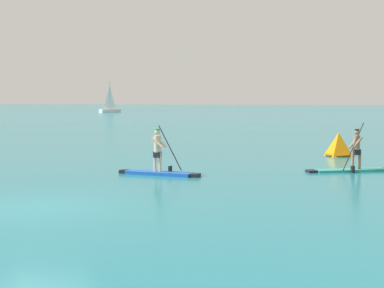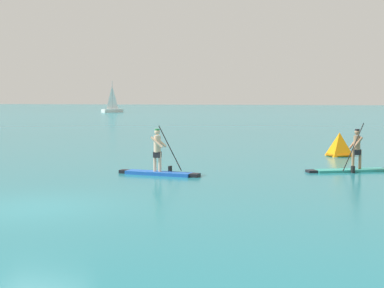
{
  "view_description": "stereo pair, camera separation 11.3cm",
  "coord_description": "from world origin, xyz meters",
  "px_view_note": "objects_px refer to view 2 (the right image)",
  "views": [
    {
      "loc": [
        7.61,
        -12.7,
        2.87
      ],
      "look_at": [
        2.16,
        7.96,
        1.08
      ],
      "focal_mm": 51.29,
      "sensor_mm": 36.0,
      "label": 1
    },
    {
      "loc": [
        7.72,
        -12.67,
        2.87
      ],
      "look_at": [
        2.16,
        7.96,
        1.08
      ],
      "focal_mm": 51.29,
      "sensor_mm": 36.0,
      "label": 2
    }
  ],
  "objects_px": {
    "paddleboarder_mid_center": "(159,165)",
    "race_marker_buoy": "(339,146)",
    "sailboat_left_horizon": "(112,108)",
    "paddleboarder_far_right": "(352,163)"
  },
  "relations": [
    {
      "from": "paddleboarder_far_right",
      "to": "sailboat_left_horizon",
      "type": "distance_m",
      "value": 91.48
    },
    {
      "from": "race_marker_buoy",
      "to": "sailboat_left_horizon",
      "type": "distance_m",
      "value": 86.17
    },
    {
      "from": "paddleboarder_mid_center",
      "to": "race_marker_buoy",
      "type": "relative_size",
      "value": 2.41
    },
    {
      "from": "paddleboarder_far_right",
      "to": "sailboat_left_horizon",
      "type": "height_order",
      "value": "sailboat_left_horizon"
    },
    {
      "from": "paddleboarder_far_right",
      "to": "race_marker_buoy",
      "type": "distance_m",
      "value": 5.86
    },
    {
      "from": "race_marker_buoy",
      "to": "sailboat_left_horizon",
      "type": "height_order",
      "value": "sailboat_left_horizon"
    },
    {
      "from": "paddleboarder_mid_center",
      "to": "race_marker_buoy",
      "type": "height_order",
      "value": "paddleboarder_mid_center"
    },
    {
      "from": "paddleboarder_mid_center",
      "to": "sailboat_left_horizon",
      "type": "xyz_separation_m",
      "value": [
        -37.57,
        82.75,
        0.48
      ]
    },
    {
      "from": "race_marker_buoy",
      "to": "paddleboarder_far_right",
      "type": "bearing_deg",
      "value": -85.08
    },
    {
      "from": "paddleboarder_mid_center",
      "to": "sailboat_left_horizon",
      "type": "height_order",
      "value": "sailboat_left_horizon"
    }
  ]
}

